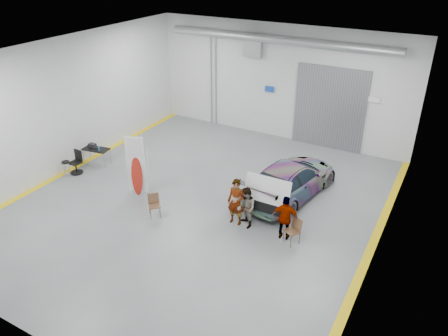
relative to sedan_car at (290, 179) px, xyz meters
The scene contains 13 objects.
ground 3.91m from the sedan_car, 141.39° to the right, with size 16.00×16.00×0.00m, color slate.
room_shell 4.32m from the sedan_car, behind, with size 14.02×16.18×6.01m.
sedan_car is the anchor object (origin of this frame).
person_a 3.10m from the sedan_car, 109.20° to the right, with size 0.68×0.44×1.86m, color olive.
person_b 2.98m from the sedan_car, 101.40° to the right, with size 0.79×0.61×1.62m, color slate.
person_c 3.08m from the sedan_car, 71.85° to the right, with size 1.00×0.41×1.73m, color #A76D37.
surfboard_display 6.49m from the sedan_car, 151.90° to the right, with size 0.73×0.45×2.79m.
folding_chair_near 5.69m from the sedan_car, 134.63° to the right, with size 0.60×0.68×0.91m.
folding_chair_far 3.34m from the sedan_car, 67.19° to the right, with size 0.63×0.67×0.98m.
shop_stool 10.06m from the sedan_car, 160.38° to the right, with size 0.38×0.38×0.74m.
work_table 9.40m from the sedan_car, 169.28° to the right, with size 1.34×0.81×1.03m.
office_chair 9.77m from the sedan_car, 162.78° to the right, with size 0.58×0.58×1.09m.
trunk_lid 2.50m from the sedan_car, 90.00° to the right, with size 1.77×1.08×0.04m, color silver.
Camera 1 is at (8.32, -12.81, 9.55)m, focal length 35.00 mm.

